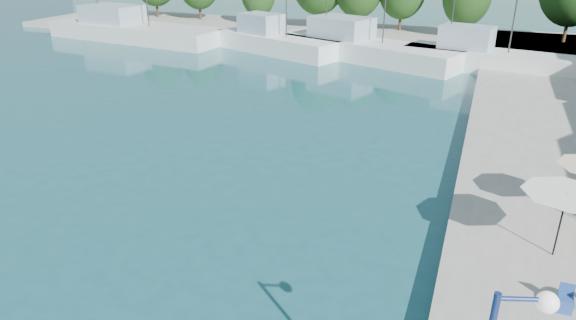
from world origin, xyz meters
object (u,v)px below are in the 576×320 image
at_px(trawler_02, 273,42).
at_px(trawler_03, 361,48).
at_px(trawler_01, 131,30).
at_px(trawler_04, 485,59).
at_px(umbrella_white, 566,200).

height_order(trawler_02, trawler_03, same).
height_order(trawler_01, trawler_02, same).
distance_m(trawler_01, trawler_02, 18.43).
relative_size(trawler_04, umbrella_white, 5.23).
height_order(trawler_04, umbrella_white, trawler_04).
xyz_separation_m(trawler_01, trawler_03, (27.56, -0.49, 0.00)).
relative_size(trawler_02, umbrella_white, 5.08).
distance_m(trawler_03, umbrella_white, 35.56).
bearing_deg(umbrella_white, trawler_03, 114.78).
xyz_separation_m(trawler_01, trawler_02, (18.41, -0.86, 0.00)).
bearing_deg(trawler_01, trawler_04, 4.61).
distance_m(trawler_02, trawler_03, 9.15).
xyz_separation_m(trawler_02, trawler_04, (20.73, -0.60, -0.00)).
distance_m(trawler_01, trawler_04, 39.17).
bearing_deg(umbrella_white, trawler_04, 96.02).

